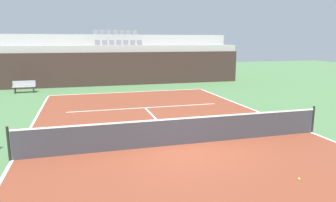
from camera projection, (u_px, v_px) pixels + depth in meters
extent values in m
plane|color=#477042|center=(181.00, 145.00, 10.93)|extent=(80.00, 80.00, 0.00)
cube|color=brown|center=(181.00, 145.00, 10.93)|extent=(11.00, 24.00, 0.01)
cube|color=white|center=(129.00, 92.00, 22.22)|extent=(11.00, 0.10, 0.00)
cube|color=white|center=(12.00, 160.00, 9.47)|extent=(0.10, 24.00, 0.00)
cube|color=white|center=(311.00, 132.00, 12.38)|extent=(0.10, 24.00, 0.00)
cube|color=white|center=(145.00, 108.00, 16.97)|extent=(8.26, 0.10, 0.00)
cube|color=white|center=(159.00, 122.00, 13.95)|extent=(0.10, 6.40, 0.00)
cube|color=#33231E|center=(122.00, 69.00, 25.56)|extent=(20.70, 0.30, 2.71)
cube|color=#9E9E99|center=(120.00, 64.00, 26.78)|extent=(20.70, 2.40, 3.27)
cube|color=#9E9E99|center=(116.00, 58.00, 28.97)|extent=(20.70, 2.40, 4.19)
cube|color=slate|center=(98.00, 45.00, 25.99)|extent=(0.44, 0.44, 0.04)
cube|color=slate|center=(97.00, 42.00, 26.14)|extent=(0.44, 0.04, 0.40)
cube|color=slate|center=(105.00, 45.00, 26.15)|extent=(0.44, 0.44, 0.04)
cube|color=slate|center=(105.00, 42.00, 26.30)|extent=(0.44, 0.04, 0.40)
cube|color=slate|center=(112.00, 45.00, 26.31)|extent=(0.44, 0.44, 0.04)
cube|color=slate|center=(112.00, 42.00, 26.46)|extent=(0.44, 0.04, 0.40)
cube|color=slate|center=(119.00, 45.00, 26.47)|extent=(0.44, 0.44, 0.04)
cube|color=slate|center=(119.00, 42.00, 26.62)|extent=(0.44, 0.04, 0.40)
cube|color=slate|center=(126.00, 45.00, 26.63)|extent=(0.44, 0.44, 0.04)
cube|color=slate|center=(126.00, 42.00, 26.78)|extent=(0.44, 0.04, 0.40)
cube|color=slate|center=(133.00, 45.00, 26.79)|extent=(0.44, 0.44, 0.04)
cube|color=slate|center=(133.00, 42.00, 26.94)|extent=(0.44, 0.04, 0.40)
cube|color=slate|center=(140.00, 45.00, 26.95)|extent=(0.44, 0.44, 0.04)
cube|color=slate|center=(139.00, 42.00, 27.10)|extent=(0.44, 0.04, 0.40)
cube|color=slate|center=(96.00, 34.00, 28.09)|extent=(0.44, 0.44, 0.04)
cube|color=slate|center=(96.00, 32.00, 28.23)|extent=(0.44, 0.04, 0.40)
cube|color=slate|center=(102.00, 34.00, 28.25)|extent=(0.44, 0.44, 0.04)
cube|color=slate|center=(102.00, 32.00, 28.39)|extent=(0.44, 0.04, 0.40)
cube|color=slate|center=(109.00, 34.00, 28.41)|extent=(0.44, 0.44, 0.04)
cube|color=slate|center=(109.00, 32.00, 28.55)|extent=(0.44, 0.04, 0.40)
cube|color=slate|center=(116.00, 35.00, 28.56)|extent=(0.44, 0.44, 0.04)
cube|color=slate|center=(115.00, 32.00, 28.71)|extent=(0.44, 0.04, 0.40)
cube|color=slate|center=(122.00, 35.00, 28.72)|extent=(0.44, 0.44, 0.04)
cube|color=slate|center=(122.00, 32.00, 28.87)|extent=(0.44, 0.04, 0.40)
cube|color=slate|center=(129.00, 35.00, 28.88)|extent=(0.44, 0.44, 0.04)
cube|color=slate|center=(128.00, 32.00, 29.03)|extent=(0.44, 0.04, 0.40)
cube|color=slate|center=(135.00, 35.00, 29.04)|extent=(0.44, 0.44, 0.04)
cube|color=slate|center=(135.00, 32.00, 29.19)|extent=(0.44, 0.04, 0.40)
cylinder|color=black|center=(9.00, 144.00, 9.36)|extent=(0.08, 0.08, 1.07)
cylinder|color=black|center=(313.00, 119.00, 12.29)|extent=(0.08, 0.08, 1.07)
cube|color=#333338|center=(181.00, 132.00, 10.84)|extent=(10.90, 0.02, 0.92)
cube|color=white|center=(182.00, 119.00, 10.75)|extent=(10.90, 0.04, 0.05)
cube|color=#99999E|center=(24.00, 87.00, 21.85)|extent=(1.50, 0.40, 0.05)
cube|color=#99999E|center=(24.00, 83.00, 21.98)|extent=(1.50, 0.04, 0.36)
cube|color=#2D2D33|center=(15.00, 91.00, 21.60)|extent=(0.06, 0.06, 0.42)
cube|color=#2D2D33|center=(33.00, 90.00, 21.92)|extent=(0.06, 0.06, 0.42)
cube|color=#2D2D33|center=(15.00, 90.00, 21.87)|extent=(0.06, 0.06, 0.42)
cube|color=#2D2D33|center=(34.00, 89.00, 22.19)|extent=(0.06, 0.06, 0.42)
sphere|color=#CCE033|center=(299.00, 179.00, 8.12)|extent=(0.07, 0.07, 0.07)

